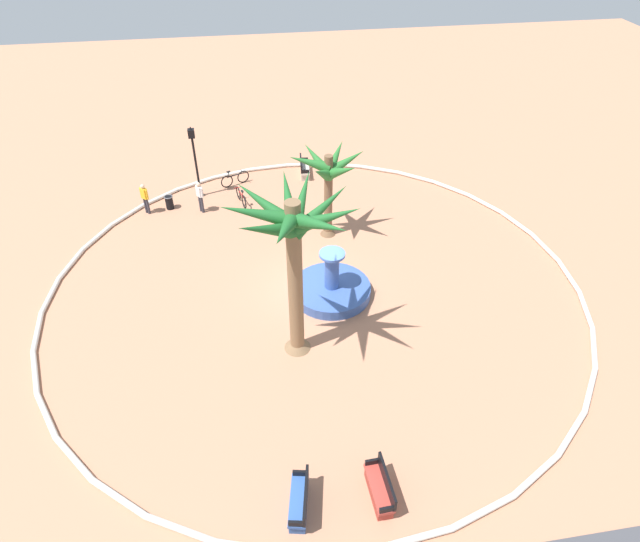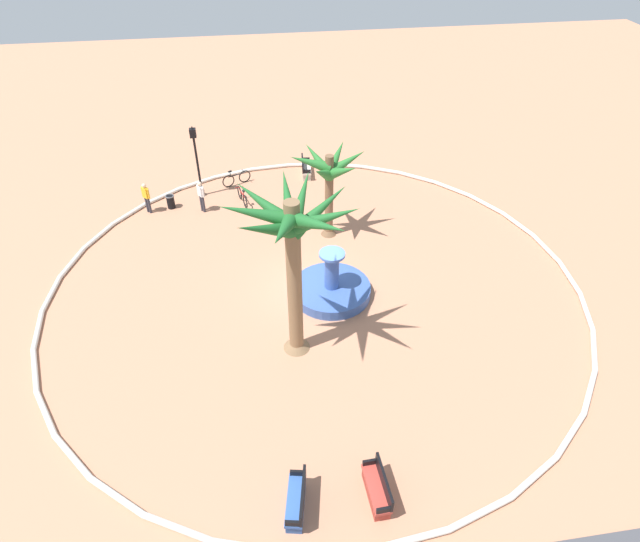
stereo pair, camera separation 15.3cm
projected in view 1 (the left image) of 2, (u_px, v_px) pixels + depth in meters
name	position (u px, v px, depth m)	size (l,w,h in m)	color
ground_plane	(315.00, 287.00, 23.37)	(80.00, 80.00, 0.00)	tan
plaza_curb	(315.00, 285.00, 23.30)	(22.68, 22.68, 0.20)	silver
fountain	(332.00, 289.00, 22.81)	(3.31, 3.31, 2.18)	#38569E
palm_tree_near_fountain	(293.00, 237.00, 17.44)	(4.53, 4.51, 6.67)	brown
palm_tree_by_curb	(328.00, 173.00, 24.53)	(3.67, 3.27, 4.46)	brown
bench_east	(300.00, 502.00, 15.38)	(0.80, 1.67, 1.00)	#335BA8
bench_west	(304.00, 170.00, 31.06)	(0.64, 1.64, 1.00)	beige
bench_north	(380.00, 489.00, 15.68)	(0.57, 1.62, 1.00)	#B73D33
lamppost	(195.00, 157.00, 28.00)	(0.32, 0.32, 3.97)	black
trash_bin	(169.00, 202.00, 28.17)	(0.46, 0.46, 0.73)	black
bicycle_red_frame	(241.00, 197.00, 28.57)	(0.58, 1.68, 0.94)	black
bicycle_by_lamppost	(235.00, 179.00, 30.13)	(1.59, 0.77, 0.94)	black
person_cyclist_helmet	(200.00, 196.00, 27.57)	(0.36, 0.45, 1.71)	#33333D
person_cyclist_photo	(145.00, 197.00, 27.48)	(0.41, 0.39, 1.67)	#33333D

